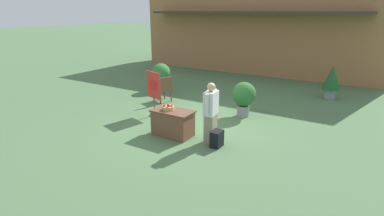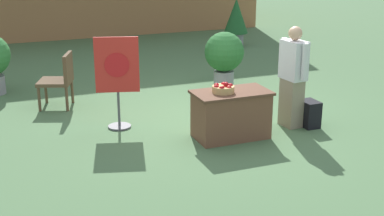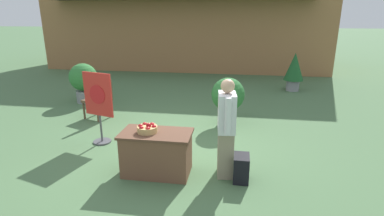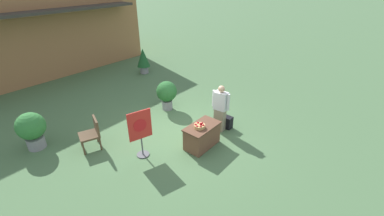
{
  "view_description": "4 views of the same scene",
  "coord_description": "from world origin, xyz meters",
  "views": [
    {
      "loc": [
        4.39,
        -7.13,
        3.25
      ],
      "look_at": [
        0.35,
        -0.53,
        0.73
      ],
      "focal_mm": 28.0,
      "sensor_mm": 36.0,
      "label": 1
    },
    {
      "loc": [
        -3.3,
        -7.68,
        2.87
      ],
      "look_at": [
        -0.55,
        -0.74,
        0.46
      ],
      "focal_mm": 50.0,
      "sensor_mm": 36.0,
      "label": 2
    },
    {
      "loc": [
        1.23,
        -5.19,
        2.48
      ],
      "look_at": [
        0.5,
        -0.54,
        1.02
      ],
      "focal_mm": 28.0,
      "sensor_mm": 36.0,
      "label": 3
    },
    {
      "loc": [
        -5.09,
        -4.77,
        4.68
      ],
      "look_at": [
        0.46,
        -0.16,
        0.84
      ],
      "focal_mm": 24.0,
      "sensor_mm": 36.0,
      "label": 4
    }
  ],
  "objects": [
    {
      "name": "potted_plant_far_left",
      "position": [
        1.02,
        1.53,
        0.68
      ],
      "size": [
        0.77,
        0.77,
        1.12
      ],
      "color": "gray",
      "rests_on": "ground_plane"
    },
    {
      "name": "backpack",
      "position": [
        1.34,
        -0.97,
        0.21
      ],
      "size": [
        0.24,
        0.34,
        0.42
      ],
      "color": "black",
      "rests_on": "ground_plane"
    },
    {
      "name": "potted_plant_far_right",
      "position": [
        3.09,
        5.25,
        0.73
      ],
      "size": [
        0.65,
        0.65,
        1.29
      ],
      "color": "gray",
      "rests_on": "ground_plane"
    },
    {
      "name": "person_visitor",
      "position": [
        1.09,
        -0.83,
        0.8
      ],
      "size": [
        0.3,
        0.61,
        1.58
      ],
      "rotation": [
        0.0,
        0.0,
        -3.04
      ],
      "color": "gray",
      "rests_on": "ground_plane"
    },
    {
      "name": "poster_board",
      "position": [
        -1.45,
        0.08,
        0.81
      ],
      "size": [
        0.65,
        0.36,
        1.44
      ],
      "rotation": [
        0.0,
        0.0,
        -1.86
      ],
      "color": "#4C4C51",
      "rests_on": "ground_plane"
    },
    {
      "name": "apple_basket",
      "position": [
        -0.15,
        -0.95,
        0.77
      ],
      "size": [
        0.32,
        0.32,
        0.16
      ],
      "color": "tan",
      "rests_on": "display_table"
    },
    {
      "name": "ground_plane",
      "position": [
        0.0,
        0.0,
        0.0
      ],
      "size": [
        120.0,
        120.0,
        0.0
      ],
      "primitive_type": "plane",
      "color": "#4C7047"
    },
    {
      "name": "potted_plant_near_right",
      "position": [
        -3.24,
        2.81,
        0.67
      ],
      "size": [
        0.8,
        0.8,
        1.15
      ],
      "color": "gray",
      "rests_on": "ground_plane"
    },
    {
      "name": "display_table",
      "position": [
        -0.01,
        -0.94,
        0.36
      ],
      "size": [
        1.13,
        0.63,
        0.71
      ],
      "color": "brown",
      "rests_on": "ground_plane"
    },
    {
      "name": "patio_chair",
      "position": [
        -2.12,
        1.49,
        0.54
      ],
      "size": [
        0.71,
        0.71,
        0.96
      ],
      "rotation": [
        0.0,
        0.0,
        2.78
      ],
      "color": "brown",
      "rests_on": "ground_plane"
    }
  ]
}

